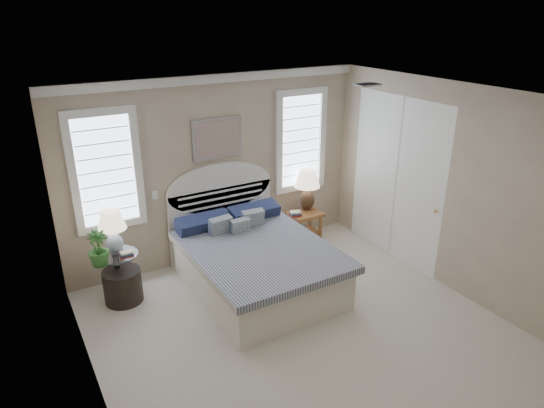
{
  "coord_description": "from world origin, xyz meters",
  "views": [
    {
      "loc": [
        -2.67,
        -3.62,
        3.53
      ],
      "look_at": [
        0.03,
        1.0,
        1.34
      ],
      "focal_mm": 32.0,
      "sensor_mm": 36.0,
      "label": 1
    }
  ],
  "objects_px": {
    "side_table_left": "(118,271)",
    "nightstand_right": "(305,221)",
    "bed": "(253,259)",
    "lamp_right": "(307,185)",
    "floor_pot": "(123,286)",
    "lamp_left": "(112,227)"
  },
  "relations": [
    {
      "from": "bed",
      "to": "nightstand_right",
      "type": "relative_size",
      "value": 4.29
    },
    {
      "from": "nightstand_right",
      "to": "lamp_right",
      "type": "bearing_deg",
      "value": 46.64
    },
    {
      "from": "side_table_left",
      "to": "lamp_left",
      "type": "xyz_separation_m",
      "value": [
        0.01,
        0.04,
        0.6
      ]
    },
    {
      "from": "bed",
      "to": "lamp_right",
      "type": "distance_m",
      "value": 1.7
    },
    {
      "from": "side_table_left",
      "to": "nightstand_right",
      "type": "bearing_deg",
      "value": 1.94
    },
    {
      "from": "floor_pot",
      "to": "lamp_left",
      "type": "distance_m",
      "value": 0.78
    },
    {
      "from": "side_table_left",
      "to": "nightstand_right",
      "type": "xyz_separation_m",
      "value": [
        2.95,
        0.1,
        -0.0
      ]
    },
    {
      "from": "bed",
      "to": "lamp_left",
      "type": "xyz_separation_m",
      "value": [
        -1.64,
        0.63,
        0.6
      ]
    },
    {
      "from": "bed",
      "to": "side_table_left",
      "type": "bearing_deg",
      "value": 160.26
    },
    {
      "from": "bed",
      "to": "lamp_right",
      "type": "height_order",
      "value": "bed"
    },
    {
      "from": "side_table_left",
      "to": "nightstand_right",
      "type": "distance_m",
      "value": 2.95
    },
    {
      "from": "bed",
      "to": "side_table_left",
      "type": "xyz_separation_m",
      "value": [
        -1.65,
        0.59,
        0.0
      ]
    },
    {
      "from": "bed",
      "to": "lamp_right",
      "type": "relative_size",
      "value": 3.45
    },
    {
      "from": "bed",
      "to": "nightstand_right",
      "type": "height_order",
      "value": "bed"
    },
    {
      "from": "nightstand_right",
      "to": "side_table_left",
      "type": "bearing_deg",
      "value": -178.06
    },
    {
      "from": "floor_pot",
      "to": "lamp_left",
      "type": "height_order",
      "value": "lamp_left"
    },
    {
      "from": "lamp_right",
      "to": "nightstand_right",
      "type": "bearing_deg",
      "value": -133.36
    },
    {
      "from": "bed",
      "to": "nightstand_right",
      "type": "xyz_separation_m",
      "value": [
        1.3,
        0.69,
        0.0
      ]
    },
    {
      "from": "floor_pot",
      "to": "lamp_left",
      "type": "xyz_separation_m",
      "value": [
        -0.01,
        0.15,
        0.76
      ]
    },
    {
      "from": "side_table_left",
      "to": "lamp_left",
      "type": "height_order",
      "value": "lamp_left"
    },
    {
      "from": "side_table_left",
      "to": "lamp_left",
      "type": "relative_size",
      "value": 1.09
    },
    {
      "from": "lamp_left",
      "to": "lamp_right",
      "type": "distance_m",
      "value": 3.04
    }
  ]
}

